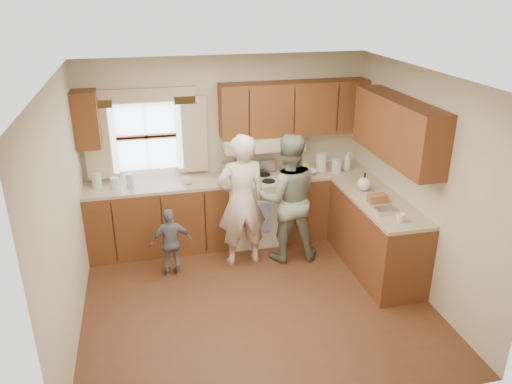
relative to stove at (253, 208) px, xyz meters
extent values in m
plane|color=#4C2D17|center=(-0.30, -1.44, -0.47)|extent=(3.80, 3.80, 0.00)
plane|color=white|center=(-0.30, -1.44, 2.03)|extent=(3.80, 3.80, 0.00)
plane|color=beige|center=(-0.30, 0.31, 0.78)|extent=(3.80, 0.00, 3.80)
plane|color=beige|center=(-0.30, -3.19, 0.78)|extent=(3.80, 0.00, 3.80)
plane|color=beige|center=(-2.20, -1.44, 0.78)|extent=(0.00, 3.50, 3.50)
plane|color=beige|center=(1.60, -1.44, 0.78)|extent=(0.00, 3.50, 3.50)
cube|color=#45200E|center=(-1.29, 0.01, -0.02)|extent=(1.82, 0.60, 0.90)
cube|color=#45200E|center=(0.99, 0.01, -0.02)|extent=(1.22, 0.60, 0.90)
cube|color=#3F1E0E|center=(1.30, -1.11, -0.02)|extent=(0.60, 1.65, 0.90)
cube|color=tan|center=(-1.29, 0.01, 0.45)|extent=(1.82, 0.60, 0.04)
cube|color=tan|center=(0.99, 0.01, 0.45)|extent=(1.22, 0.60, 0.04)
cube|color=tan|center=(1.30, -1.11, 0.45)|extent=(0.60, 1.65, 0.04)
cube|color=#45200E|center=(0.60, 0.15, 1.33)|extent=(2.00, 0.33, 0.70)
cube|color=#3F1E0E|center=(-2.05, 0.15, 1.33)|extent=(0.30, 0.33, 0.70)
cube|color=#3F1E0E|center=(1.43, -1.11, 1.33)|extent=(0.33, 1.65, 0.70)
cube|color=beige|center=(0.00, 0.08, 0.91)|extent=(0.76, 0.45, 0.15)
cube|color=silver|center=(-1.35, 0.29, 1.03)|extent=(0.90, 0.03, 0.90)
cube|color=#FFC14B|center=(-1.93, 0.24, 1.03)|extent=(0.40, 0.05, 1.02)
cube|color=#FFC14B|center=(-0.77, 0.24, 1.03)|extent=(0.40, 0.05, 1.02)
cube|color=#FFC14B|center=(-1.35, 0.24, 1.55)|extent=(1.30, 0.05, 0.22)
cylinder|color=white|center=(0.65, 0.21, 0.75)|extent=(0.27, 0.12, 0.12)
imported|color=silver|center=(-0.89, -0.09, 0.52)|extent=(0.15, 0.15, 0.10)
imported|color=silver|center=(1.32, -0.05, 0.61)|extent=(0.15, 0.15, 0.27)
imported|color=silver|center=(0.76, -0.08, 0.50)|extent=(0.27, 0.27, 0.05)
imported|color=silver|center=(1.25, -1.71, 0.52)|extent=(0.12, 0.12, 0.10)
cylinder|color=silver|center=(-2.01, 0.05, 0.57)|extent=(0.12, 0.12, 0.19)
cylinder|color=silver|center=(-1.79, -0.01, 0.54)|extent=(0.11, 0.11, 0.14)
cube|color=olive|center=(0.53, -0.09, 0.48)|extent=(0.24, 0.18, 0.02)
cube|color=yellow|center=(0.66, -0.01, 0.53)|extent=(0.21, 0.15, 0.12)
cylinder|color=silver|center=(0.96, -0.01, 0.60)|extent=(0.15, 0.15, 0.25)
cylinder|color=silver|center=(1.14, -0.11, 0.57)|extent=(0.13, 0.13, 0.19)
sphere|color=silver|center=(1.24, -0.80, 0.56)|extent=(0.17, 0.17, 0.17)
cube|color=olive|center=(1.24, -1.18, 0.52)|extent=(0.22, 0.12, 0.10)
cube|color=silver|center=(1.20, -1.47, 0.50)|extent=(0.24, 0.17, 0.06)
cylinder|color=silver|center=(-1.60, -0.02, 0.56)|extent=(0.09, 0.09, 0.18)
cube|color=silver|center=(0.00, -0.01, -0.02)|extent=(0.76, 0.64, 0.90)
cube|color=#B7B7BC|center=(0.00, 0.25, 0.52)|extent=(0.76, 0.10, 0.16)
cylinder|color=#B7B7BC|center=(0.00, -0.33, 0.23)|extent=(0.68, 0.03, 0.03)
cube|color=#5258C0|center=(0.05, -0.35, 0.01)|extent=(0.22, 0.02, 0.42)
cylinder|color=black|center=(-0.18, 0.11, 0.44)|extent=(0.18, 0.18, 0.01)
cylinder|color=black|center=(0.18, 0.11, 0.44)|extent=(0.18, 0.18, 0.01)
cylinder|color=black|center=(-0.18, -0.14, 0.44)|extent=(0.18, 0.18, 0.01)
cylinder|color=black|center=(0.18, -0.14, 0.44)|extent=(0.18, 0.18, 0.01)
imported|color=beige|center=(-0.28, -0.59, 0.39)|extent=(0.65, 0.45, 1.71)
imported|color=#2E473C|center=(0.31, -0.59, 0.37)|extent=(0.88, 0.72, 1.67)
imported|color=slate|center=(-1.17, -0.69, -0.03)|extent=(0.53, 0.25, 0.88)
camera|label=1|loc=(-1.38, -6.10, 2.86)|focal=35.00mm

